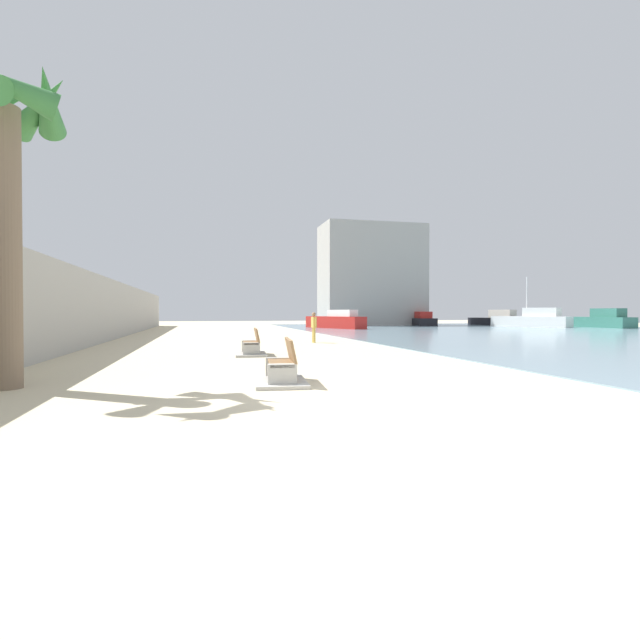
{
  "coord_description": "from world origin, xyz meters",
  "views": [
    {
      "loc": [
        -2.21,
        -8.38,
        1.56
      ],
      "look_at": [
        2.86,
        12.33,
        1.22
      ],
      "focal_mm": 27.0,
      "sensor_mm": 36.0,
      "label": 1
    }
  ],
  "objects_px": {
    "palm_tree": "(5,157)",
    "bench_near": "(281,372)",
    "bench_far": "(251,349)",
    "boat_nearest": "(336,321)",
    "boat_outer": "(601,320)",
    "boat_mid_bay": "(420,320)",
    "boat_distant": "(497,320)",
    "person_walking": "(314,325)",
    "boat_far_left": "(532,320)"
  },
  "relations": [
    {
      "from": "palm_tree",
      "to": "bench_near",
      "type": "distance_m",
      "value": 7.17
    },
    {
      "from": "bench_far",
      "to": "boat_nearest",
      "type": "xyz_separation_m",
      "value": [
        10.64,
        26.51,
        0.5
      ]
    },
    {
      "from": "palm_tree",
      "to": "boat_outer",
      "type": "bearing_deg",
      "value": 34.2
    },
    {
      "from": "palm_tree",
      "to": "bench_far",
      "type": "height_order",
      "value": "palm_tree"
    },
    {
      "from": "boat_mid_bay",
      "to": "boat_nearest",
      "type": "relative_size",
      "value": 0.78
    },
    {
      "from": "bench_far",
      "to": "boat_outer",
      "type": "bearing_deg",
      "value": 31.14
    },
    {
      "from": "boat_distant",
      "to": "boat_nearest",
      "type": "relative_size",
      "value": 0.98
    },
    {
      "from": "person_walking",
      "to": "boat_mid_bay",
      "type": "bearing_deg",
      "value": 55.24
    },
    {
      "from": "person_walking",
      "to": "boat_far_left",
      "type": "height_order",
      "value": "boat_far_left"
    },
    {
      "from": "bench_near",
      "to": "bench_far",
      "type": "height_order",
      "value": "same"
    },
    {
      "from": "bench_far",
      "to": "boat_nearest",
      "type": "relative_size",
      "value": 0.29
    },
    {
      "from": "person_walking",
      "to": "boat_far_left",
      "type": "bearing_deg",
      "value": 34.7
    },
    {
      "from": "palm_tree",
      "to": "boat_distant",
      "type": "height_order",
      "value": "palm_tree"
    },
    {
      "from": "boat_far_left",
      "to": "boat_nearest",
      "type": "bearing_deg",
      "value": 177.45
    },
    {
      "from": "person_walking",
      "to": "boat_mid_bay",
      "type": "height_order",
      "value": "boat_mid_bay"
    },
    {
      "from": "palm_tree",
      "to": "boat_outer",
      "type": "distance_m",
      "value": 51.71
    },
    {
      "from": "boat_outer",
      "to": "boat_mid_bay",
      "type": "bearing_deg",
      "value": 141.32
    },
    {
      "from": "palm_tree",
      "to": "boat_nearest",
      "type": "distance_m",
      "value": 37.11
    },
    {
      "from": "boat_distant",
      "to": "boat_far_left",
      "type": "height_order",
      "value": "boat_far_left"
    },
    {
      "from": "boat_distant",
      "to": "palm_tree",
      "type": "bearing_deg",
      "value": -134.02
    },
    {
      "from": "bench_near",
      "to": "boat_nearest",
      "type": "distance_m",
      "value": 35.32
    },
    {
      "from": "boat_nearest",
      "to": "bench_near",
      "type": "bearing_deg",
      "value": -107.59
    },
    {
      "from": "boat_outer",
      "to": "boat_far_left",
      "type": "bearing_deg",
      "value": 149.42
    },
    {
      "from": "boat_mid_bay",
      "to": "boat_distant",
      "type": "height_order",
      "value": "boat_distant"
    },
    {
      "from": "bench_far",
      "to": "boat_mid_bay",
      "type": "distance_m",
      "value": 40.73
    },
    {
      "from": "palm_tree",
      "to": "boat_far_left",
      "type": "height_order",
      "value": "palm_tree"
    },
    {
      "from": "bench_far",
      "to": "person_walking",
      "type": "height_order",
      "value": "person_walking"
    },
    {
      "from": "boat_mid_bay",
      "to": "palm_tree",
      "type": "bearing_deg",
      "value": -125.18
    },
    {
      "from": "palm_tree",
      "to": "bench_near",
      "type": "height_order",
      "value": "palm_tree"
    },
    {
      "from": "bench_near",
      "to": "boat_nearest",
      "type": "xyz_separation_m",
      "value": [
        10.67,
        33.66,
        0.5
      ]
    },
    {
      "from": "boat_distant",
      "to": "boat_nearest",
      "type": "bearing_deg",
      "value": -165.16
    },
    {
      "from": "person_walking",
      "to": "boat_far_left",
      "type": "relative_size",
      "value": 0.2
    },
    {
      "from": "bench_far",
      "to": "boat_outer",
      "type": "distance_m",
      "value": 43.26
    },
    {
      "from": "palm_tree",
      "to": "bench_near",
      "type": "bearing_deg",
      "value": -5.52
    },
    {
      "from": "bench_near",
      "to": "boat_far_left",
      "type": "relative_size",
      "value": 0.28
    },
    {
      "from": "person_walking",
      "to": "boat_distant",
      "type": "height_order",
      "value": "boat_distant"
    },
    {
      "from": "bench_far",
      "to": "boat_nearest",
      "type": "bearing_deg",
      "value": 68.14
    },
    {
      "from": "palm_tree",
      "to": "boat_mid_bay",
      "type": "height_order",
      "value": "palm_tree"
    },
    {
      "from": "boat_outer",
      "to": "boat_nearest",
      "type": "xyz_separation_m",
      "value": [
        -26.39,
        4.14,
        -0.03
      ]
    },
    {
      "from": "palm_tree",
      "to": "bench_far",
      "type": "relative_size",
      "value": 3.15
    },
    {
      "from": "palm_tree",
      "to": "person_walking",
      "type": "distance_m",
      "value": 16.47
    },
    {
      "from": "bench_near",
      "to": "boat_mid_bay",
      "type": "height_order",
      "value": "boat_mid_bay"
    },
    {
      "from": "bench_near",
      "to": "boat_mid_bay",
      "type": "bearing_deg",
      "value": 60.78
    },
    {
      "from": "palm_tree",
      "to": "boat_mid_bay",
      "type": "relative_size",
      "value": 1.16
    },
    {
      "from": "bench_near",
      "to": "boat_nearest",
      "type": "height_order",
      "value": "boat_nearest"
    },
    {
      "from": "palm_tree",
      "to": "boat_distant",
      "type": "xyz_separation_m",
      "value": [
        37.42,
        38.73,
        -4.0
      ]
    },
    {
      "from": "bench_near",
      "to": "boat_distant",
      "type": "relative_size",
      "value": 0.3
    },
    {
      "from": "boat_mid_bay",
      "to": "boat_nearest",
      "type": "xyz_separation_m",
      "value": [
        -12.19,
        -7.22,
        0.1
      ]
    },
    {
      "from": "palm_tree",
      "to": "bench_far",
      "type": "xyz_separation_m",
      "value": [
        5.62,
        6.61,
        -4.47
      ]
    },
    {
      "from": "boat_outer",
      "to": "boat_nearest",
      "type": "relative_size",
      "value": 0.94
    }
  ]
}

